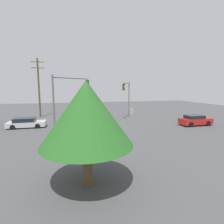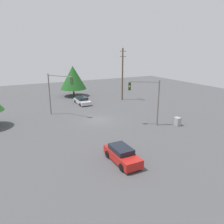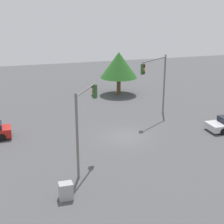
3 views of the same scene
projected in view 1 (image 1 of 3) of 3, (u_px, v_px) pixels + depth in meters
name	position (u px, v px, depth m)	size (l,w,h in m)	color
ground_plane	(105.00, 125.00, 24.52)	(80.00, 80.00, 0.00)	#4C4C4F
sedan_silver	(26.00, 123.00, 23.09)	(4.73, 2.05, 1.31)	silver
sedan_red	(195.00, 120.00, 24.44)	(4.44, 1.88, 1.45)	red
traffic_signal_main	(127.00, 93.00, 29.83)	(2.40, 3.57, 6.23)	slate
traffic_signal_cross	(68.00, 95.00, 18.39)	(3.93, 2.93, 6.49)	slate
utility_pole_tall	(39.00, 87.00, 30.69)	(2.20, 0.28, 10.26)	brown
electrical_cabinet	(131.00, 112.00, 34.50)	(0.88, 0.69, 1.10)	#9EA0A3
tree_left	(87.00, 114.00, 8.99)	(4.86, 4.86, 5.62)	brown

